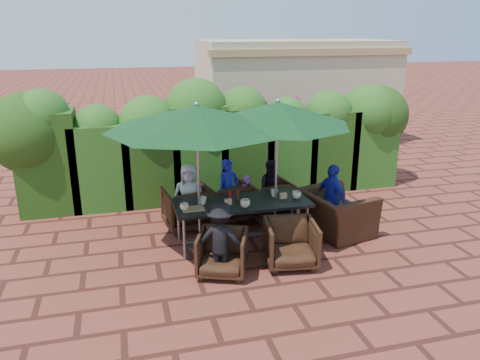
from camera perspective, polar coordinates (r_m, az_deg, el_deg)
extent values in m
plane|color=maroon|center=(8.38, 1.10, -6.99)|extent=(80.00, 80.00, 0.00)
cube|color=black|center=(7.91, 0.26, -2.82)|extent=(2.29, 0.90, 0.05)
cube|color=gray|center=(8.15, 0.25, -6.80)|extent=(2.09, 0.05, 0.05)
cylinder|color=gray|center=(7.55, -6.79, -7.09)|extent=(0.05, 0.05, 0.70)
cylinder|color=gray|center=(8.19, -7.49, -5.07)|extent=(0.05, 0.05, 0.70)
cylinder|color=gray|center=(8.06, 8.12, -5.47)|extent=(0.05, 0.05, 0.70)
cylinder|color=gray|center=(8.66, 6.35, -3.71)|extent=(0.05, 0.05, 0.70)
cylinder|color=gray|center=(8.07, -4.85, -7.96)|extent=(0.44, 0.44, 0.03)
cylinder|color=gray|center=(7.63, -5.08, 0.08)|extent=(0.04, 0.04, 2.40)
cone|color=black|center=(7.38, -5.30, 7.64)|extent=(2.90, 2.90, 0.38)
sphere|color=gray|center=(7.35, -5.35, 9.18)|extent=(0.08, 0.08, 0.08)
cylinder|color=gray|center=(8.39, 4.24, -6.87)|extent=(0.44, 0.44, 0.03)
cylinder|color=gray|center=(7.97, 4.43, 0.89)|extent=(0.04, 0.04, 2.40)
cone|color=black|center=(7.73, 4.61, 8.13)|extent=(2.45, 2.45, 0.38)
sphere|color=gray|center=(7.70, 4.65, 9.60)|extent=(0.08, 0.08, 0.08)
imported|color=black|center=(8.70, -6.50, -3.16)|extent=(0.90, 0.86, 0.83)
imported|color=black|center=(8.98, -1.67, -2.42)|extent=(0.92, 0.88, 0.81)
imported|color=black|center=(9.09, 3.50, -2.17)|extent=(0.90, 0.86, 0.82)
imported|color=black|center=(7.06, -2.17, -8.66)|extent=(0.91, 0.88, 0.74)
imported|color=black|center=(7.34, 6.23, -7.44)|extent=(0.87, 0.83, 0.79)
imported|color=black|center=(8.52, 11.69, -3.13)|extent=(1.02, 1.34, 1.04)
imported|color=silver|center=(8.66, -6.27, -1.95)|extent=(0.64, 0.43, 1.20)
imported|color=#1E22A3|center=(8.89, -1.42, -1.29)|extent=(0.53, 0.48, 1.21)
imported|color=black|center=(8.99, 3.97, -1.22)|extent=(0.63, 0.48, 1.17)
imported|color=black|center=(6.91, -2.36, -7.31)|extent=(0.82, 0.61, 1.17)
imported|color=#1E22A3|center=(8.54, 11.14, -2.24)|extent=(0.55, 0.81, 1.26)
imported|color=#CD487F|center=(8.95, -4.62, -2.70)|extent=(0.35, 0.32, 0.77)
imported|color=#A850AF|center=(9.00, 0.87, -2.16)|extent=(0.32, 0.26, 0.88)
imported|color=#24853E|center=(12.17, 2.24, 5.62)|extent=(1.77, 0.69, 1.88)
imported|color=#CD487F|center=(12.67, 6.19, 5.96)|extent=(0.95, 0.65, 1.85)
imported|color=gray|center=(12.92, 9.48, 5.70)|extent=(1.06, 1.16, 1.69)
imported|color=beige|center=(7.58, -6.80, -3.26)|extent=(0.14, 0.14, 0.11)
imported|color=beige|center=(7.80, -4.56, -2.51)|extent=(0.13, 0.13, 0.13)
imported|color=beige|center=(7.65, 0.64, -2.86)|extent=(0.16, 0.16, 0.13)
imported|color=beige|center=(8.14, 4.19, -1.61)|extent=(0.13, 0.13, 0.12)
imported|color=beige|center=(8.10, 6.92, -1.81)|extent=(0.16, 0.16, 0.12)
cylinder|color=#B20C0A|center=(7.89, -1.22, -2.04)|extent=(0.04, 0.04, 0.17)
cylinder|color=#4C230C|center=(7.95, -0.24, -1.86)|extent=(0.04, 0.04, 0.17)
cube|color=#9B744B|center=(7.61, -5.72, -3.51)|extent=(0.35, 0.25, 0.02)
cube|color=tan|center=(7.76, -1.45, -2.66)|extent=(0.12, 0.06, 0.10)
cube|color=tan|center=(8.07, 5.30, -1.92)|extent=(0.12, 0.06, 0.10)
cube|color=#1A370F|center=(10.03, -22.33, 2.06)|extent=(1.15, 0.95, 2.03)
sphere|color=#1A370F|center=(9.84, -22.96, 7.20)|extent=(1.05, 1.05, 1.05)
cube|color=#1A370F|center=(9.98, -16.56, 1.73)|extent=(1.15, 0.95, 1.75)
sphere|color=#1A370F|center=(9.80, -16.96, 6.08)|extent=(0.96, 0.96, 0.96)
cube|color=#1A370F|center=(9.98, -10.83, 2.17)|extent=(1.15, 0.95, 1.74)
sphere|color=#1A370F|center=(9.81, -11.09, 6.51)|extent=(1.24, 1.24, 1.24)
cube|color=#1A370F|center=(10.05, -5.18, 3.42)|extent=(1.15, 0.95, 2.05)
sphere|color=#1A370F|center=(9.86, -5.33, 8.62)|extent=(1.28, 1.28, 1.28)
cube|color=#1A370F|center=(10.27, 0.34, 3.54)|extent=(1.15, 0.95, 1.96)
sphere|color=#1A370F|center=(10.09, 0.35, 8.38)|extent=(1.05, 1.05, 1.05)
cube|color=#1A370F|center=(10.59, 5.58, 3.28)|extent=(1.15, 0.95, 1.73)
sphere|color=#1A370F|center=(10.42, 5.71, 7.36)|extent=(0.99, 0.99, 0.99)
cube|color=#1A370F|center=(10.96, 10.51, 3.77)|extent=(1.15, 0.95, 1.81)
sphere|color=#1A370F|center=(10.80, 10.75, 7.90)|extent=(1.05, 1.05, 1.05)
cube|color=#1A370F|center=(11.42, 15.08, 3.99)|extent=(1.15, 0.95, 1.80)
sphere|color=#1A370F|center=(11.26, 15.41, 7.95)|extent=(1.27, 1.27, 1.27)
sphere|color=#1A370F|center=(10.04, -24.35, 5.26)|extent=(1.60, 1.60, 1.60)
sphere|color=#1A370F|center=(11.51, 16.43, 7.56)|extent=(1.40, 1.40, 1.40)
cube|color=beige|center=(15.48, 6.69, 10.65)|extent=(6.00, 3.00, 3.20)
cube|color=tan|center=(14.03, 9.09, 15.14)|extent=(6.20, 0.25, 0.20)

